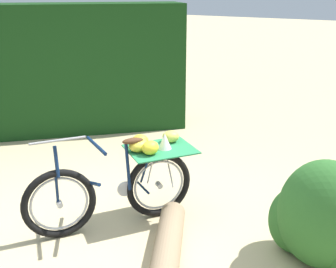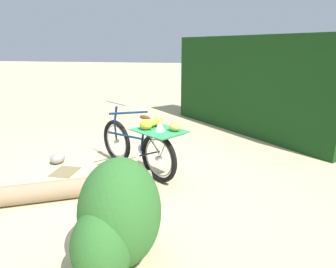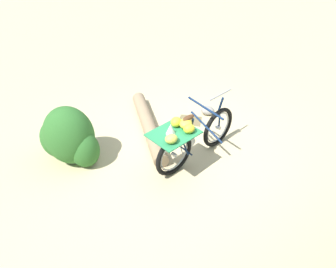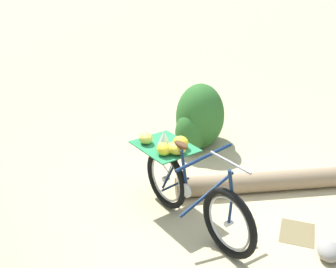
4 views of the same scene
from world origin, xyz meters
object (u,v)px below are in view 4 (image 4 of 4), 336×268
(fallen_log, at_px, (260,182))
(path_stone, at_px, (329,251))
(shrub_cluster, at_px, (200,120))
(bicycle, at_px, (188,184))

(fallen_log, bearing_deg, path_stone, 37.51)
(path_stone, bearing_deg, shrub_cluster, -138.06)
(fallen_log, distance_m, shrub_cluster, 1.49)
(fallen_log, height_order, path_stone, fallen_log)
(bicycle, xyz_separation_m, shrub_cluster, (-1.94, -0.36, -0.05))
(fallen_log, height_order, shrub_cluster, shrub_cluster)
(bicycle, bearing_deg, path_stone, 30.67)
(fallen_log, xyz_separation_m, path_stone, (1.05, 0.80, -0.04))
(bicycle, xyz_separation_m, path_stone, (0.12, 1.49, -0.40))
(shrub_cluster, xyz_separation_m, path_stone, (2.06, 1.85, -0.35))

